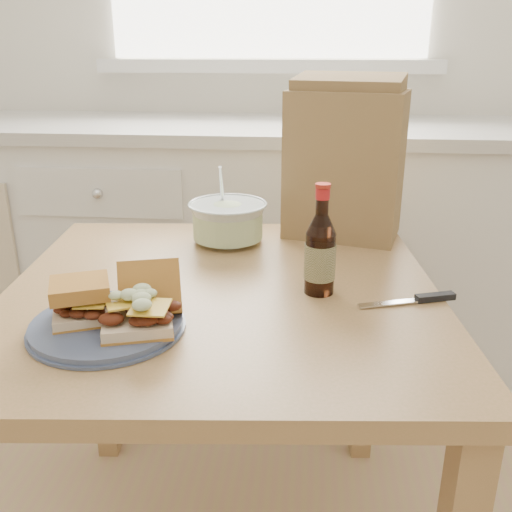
# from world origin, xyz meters

# --- Properties ---
(wall_back) EXTENTS (4.00, 0.02, 2.70)m
(wall_back) POSITION_xyz_m (0.00, 2.00, 1.35)
(wall_back) COLOR white
(wall_back) RESTS_ON ground
(cabinet_run) EXTENTS (2.50, 0.64, 0.94)m
(cabinet_run) POSITION_xyz_m (-0.00, 1.70, 0.47)
(cabinet_run) COLOR white
(cabinet_run) RESTS_ON ground
(dining_table) EXTENTS (0.95, 0.95, 0.73)m
(dining_table) POSITION_xyz_m (0.01, 0.72, 0.63)
(dining_table) COLOR tan
(dining_table) RESTS_ON ground
(plate) EXTENTS (0.26, 0.26, 0.02)m
(plate) POSITION_xyz_m (-0.16, 0.52, 0.74)
(plate) COLOR #455270
(plate) RESTS_ON dining_table
(sandwich_left) EXTENTS (0.13, 0.12, 0.07)m
(sandwich_left) POSITION_xyz_m (-0.21, 0.52, 0.79)
(sandwich_left) COLOR beige
(sandwich_left) RESTS_ON plate
(sandwich_right) EXTENTS (0.14, 0.19, 0.10)m
(sandwich_right) POSITION_xyz_m (-0.10, 0.52, 0.78)
(sandwich_right) COLOR beige
(sandwich_right) RESTS_ON plate
(coleslaw_bowl) EXTENTS (0.20, 0.20, 0.19)m
(coleslaw_bowl) POSITION_xyz_m (-0.02, 1.01, 0.78)
(coleslaw_bowl) COLOR silver
(coleslaw_bowl) RESTS_ON dining_table
(beer_bottle) EXTENTS (0.06, 0.06, 0.22)m
(beer_bottle) POSITION_xyz_m (0.20, 0.72, 0.82)
(beer_bottle) COLOR black
(beer_bottle) RESTS_ON dining_table
(knife) EXTENTS (0.19, 0.08, 0.01)m
(knife) POSITION_xyz_m (0.41, 0.69, 0.74)
(knife) COLOR silver
(knife) RESTS_ON dining_table
(paper_bag) EXTENTS (0.31, 0.24, 0.36)m
(paper_bag) POSITION_xyz_m (0.26, 1.10, 0.92)
(paper_bag) COLOR olive
(paper_bag) RESTS_ON dining_table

